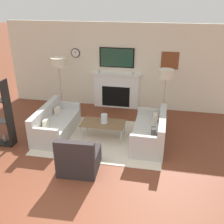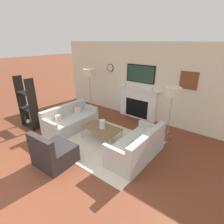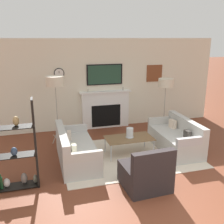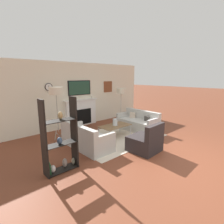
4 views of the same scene
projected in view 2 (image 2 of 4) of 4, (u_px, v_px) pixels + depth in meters
ground_plane at (15, 194)px, 3.35m from camera, size 60.00×60.00×0.00m
fireplace_wall at (140, 85)px, 6.28m from camera, size 7.23×0.28×2.70m
area_rug at (100, 141)px, 5.12m from camera, size 3.15×2.26×0.01m
couch_left at (71, 121)px, 5.74m from camera, size 0.78×1.76×0.77m
couch_right at (138, 148)px, 4.29m from camera, size 0.79×1.67×0.78m
armchair at (54, 154)px, 4.07m from camera, size 0.85×0.84×0.85m
coffee_table at (101, 128)px, 4.98m from camera, size 1.12×0.62×0.42m
hurricane_candle at (102, 124)px, 4.94m from camera, size 0.19×0.19×0.23m
floor_lamp_left at (89, 73)px, 6.26m from camera, size 0.45×0.45×1.80m
floor_lamp_right at (173, 92)px, 4.58m from camera, size 0.43×0.43×1.61m
shelf_unit at (28, 107)px, 5.70m from camera, size 0.76×0.28×1.69m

